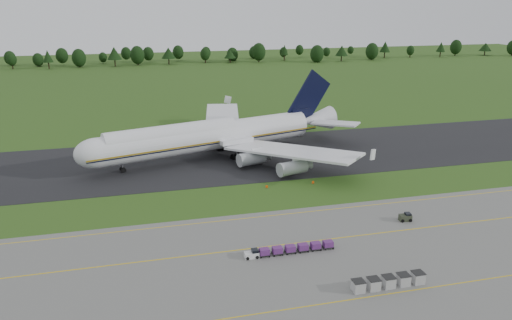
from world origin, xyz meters
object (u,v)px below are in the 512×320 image
object	(u,v)px
utility_cart	(405,218)
edge_markers	(290,185)
aircraft	(213,135)
uld_row	(388,282)
baggage_train	(289,249)

from	to	relation	value
utility_cart	edge_markers	size ratio (longest dim) A/B	0.21
aircraft	utility_cart	world-z (taller)	aircraft
aircraft	utility_cart	distance (m)	56.45
aircraft	edge_markers	world-z (taller)	aircraft
edge_markers	aircraft	bearing A→B (deg)	117.78
uld_row	baggage_train	bearing A→B (deg)	129.97
baggage_train	edge_markers	world-z (taller)	baggage_train
uld_row	edge_markers	world-z (taller)	uld_row
utility_cart	edge_markers	world-z (taller)	utility_cart
aircraft	baggage_train	distance (m)	55.26
baggage_train	uld_row	size ratio (longest dim) A/B	1.35
baggage_train	edge_markers	size ratio (longest dim) A/B	1.34
uld_row	edge_markers	xyz separation A→B (m)	(-1.30, 42.97, -0.65)
baggage_train	uld_row	bearing A→B (deg)	-50.03
utility_cart	uld_row	xyz separation A→B (m)	(-14.23, -19.90, 0.27)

